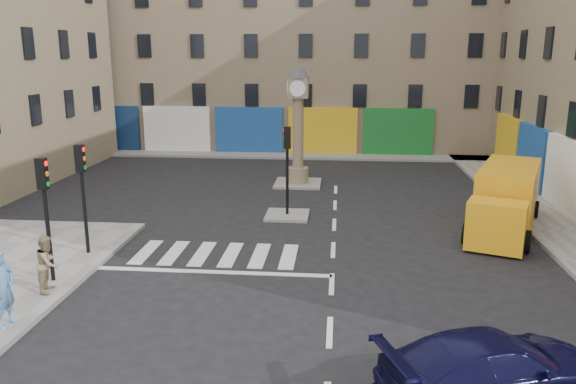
# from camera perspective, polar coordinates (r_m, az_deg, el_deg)

# --- Properties ---
(ground) EXTENTS (120.00, 120.00, 0.00)m
(ground) POSITION_cam_1_polar(r_m,az_deg,el_deg) (16.20, 4.40, -10.71)
(ground) COLOR black
(ground) RESTS_ON ground
(sidewalk_right) EXTENTS (2.60, 30.00, 0.15)m
(sidewalk_right) POSITION_cam_1_polar(r_m,az_deg,el_deg) (27.01, 23.60, -1.54)
(sidewalk_right) COLOR gray
(sidewalk_right) RESTS_ON ground
(sidewalk_far) EXTENTS (32.00, 2.40, 0.15)m
(sidewalk_far) POSITION_cam_1_polar(r_m,az_deg,el_deg) (37.76, -1.09, 3.78)
(sidewalk_far) COLOR gray
(sidewalk_far) RESTS_ON ground
(island_near) EXTENTS (1.80, 1.80, 0.12)m
(island_near) POSITION_cam_1_polar(r_m,az_deg,el_deg) (23.79, -0.08, -2.37)
(island_near) COLOR gray
(island_near) RESTS_ON ground
(island_far) EXTENTS (2.40, 2.40, 0.12)m
(island_far) POSITION_cam_1_polar(r_m,az_deg,el_deg) (29.58, 1.01, 0.89)
(island_far) COLOR gray
(island_far) RESTS_ON ground
(building_far) EXTENTS (32.00, 10.00, 17.00)m
(building_far) POSITION_cam_1_polar(r_m,az_deg,el_deg) (42.96, -0.25, 16.30)
(building_far) COLOR #806E55
(building_far) RESTS_ON ground
(traffic_light_left_near) EXTENTS (0.28, 0.22, 3.70)m
(traffic_light_left_near) POSITION_cam_1_polar(r_m,az_deg,el_deg) (17.64, -23.47, -0.76)
(traffic_light_left_near) COLOR black
(traffic_light_left_near) RESTS_ON sidewalk_left
(traffic_light_left_far) EXTENTS (0.28, 0.22, 3.70)m
(traffic_light_left_far) POSITION_cam_1_polar(r_m,az_deg,el_deg) (19.71, -20.19, 1.00)
(traffic_light_left_far) COLOR black
(traffic_light_left_far) RESTS_ON sidewalk_left
(traffic_light_island) EXTENTS (0.28, 0.22, 3.70)m
(traffic_light_island) POSITION_cam_1_polar(r_m,az_deg,el_deg) (23.21, -0.08, 3.64)
(traffic_light_island) COLOR black
(traffic_light_island) RESTS_ON island_near
(clock_pillar) EXTENTS (1.20, 1.20, 6.10)m
(clock_pillar) POSITION_cam_1_polar(r_m,az_deg,el_deg) (28.98, 1.04, 7.62)
(clock_pillar) COLOR #867558
(clock_pillar) RESTS_ON island_far
(navy_sedan) EXTENTS (5.14, 3.49, 1.38)m
(navy_sedan) POSITION_cam_1_polar(r_m,az_deg,el_deg) (12.34, 20.22, -16.39)
(navy_sedan) COLOR black
(navy_sedan) RESTS_ON ground
(yellow_van) EXTENTS (4.24, 6.90, 2.42)m
(yellow_van) POSITION_cam_1_polar(r_m,az_deg,el_deg) (23.45, 21.27, -0.70)
(yellow_van) COLOR #F2A214
(yellow_van) RESTS_ON ground
(pedestrian_blue) EXTENTS (0.53, 0.76, 1.97)m
(pedestrian_blue) POSITION_cam_1_polar(r_m,az_deg,el_deg) (15.59, -26.97, -8.75)
(pedestrian_blue) COLOR #5489C1
(pedestrian_blue) RESTS_ON sidewalk_left
(pedestrian_tan) EXTENTS (0.75, 0.89, 1.64)m
(pedestrian_tan) POSITION_cam_1_polar(r_m,az_deg,el_deg) (17.35, -23.21, -6.68)
(pedestrian_tan) COLOR #987F5D
(pedestrian_tan) RESTS_ON sidewalk_left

